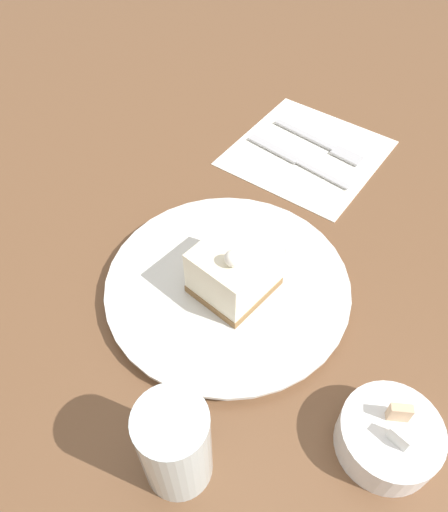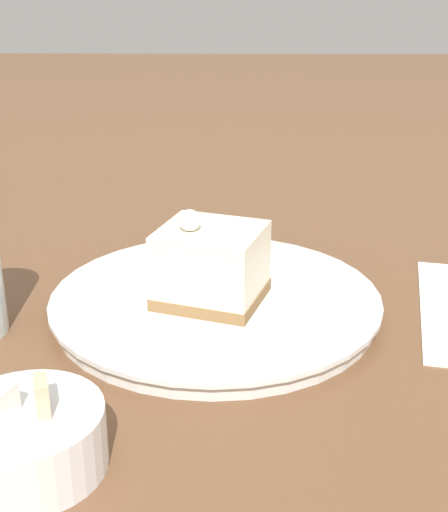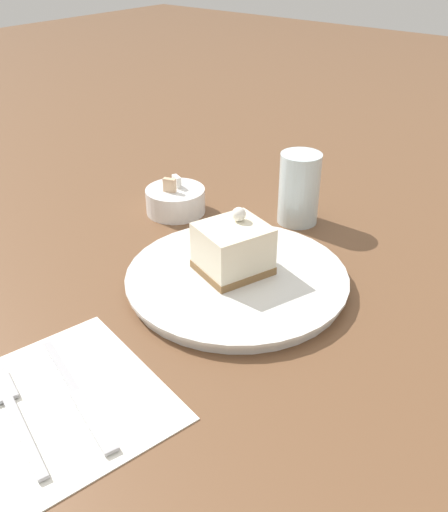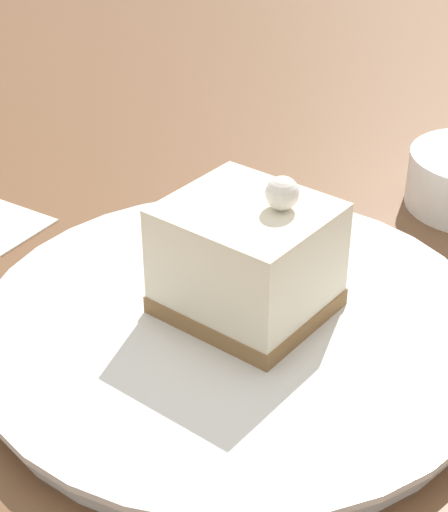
{
  "view_description": "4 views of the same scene",
  "coord_description": "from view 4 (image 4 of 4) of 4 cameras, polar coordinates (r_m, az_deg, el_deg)",
  "views": [
    {
      "loc": [
        0.35,
        0.1,
        0.49
      ],
      "look_at": [
        0.01,
        -0.05,
        0.04
      ],
      "focal_mm": 35.0,
      "sensor_mm": 36.0,
      "label": 1
    },
    {
      "loc": [
        0.02,
        0.52,
        0.28
      ],
      "look_at": [
        0.02,
        -0.05,
        0.05
      ],
      "focal_mm": 50.0,
      "sensor_mm": 36.0,
      "label": 2
    },
    {
      "loc": [
        -0.46,
        -0.41,
        0.41
      ],
      "look_at": [
        0.02,
        -0.02,
        0.04
      ],
      "focal_mm": 40.0,
      "sensor_mm": 36.0,
      "label": 3
    },
    {
      "loc": [
        0.15,
        -0.4,
        0.3
      ],
      "look_at": [
        0.03,
        -0.05,
        0.06
      ],
      "focal_mm": 60.0,
      "sensor_mm": 36.0,
      "label": 4
    }
  ],
  "objects": [
    {
      "name": "plate",
      "position": [
        0.48,
        0.72,
        -4.74
      ],
      "size": [
        0.29,
        0.29,
        0.02
      ],
      "color": "silver",
      "rests_on": "ground_plane"
    },
    {
      "name": "cake_slice",
      "position": [
        0.46,
        1.57,
        -0.19
      ],
      "size": [
        0.11,
        0.1,
        0.08
      ],
      "rotation": [
        0.0,
        0.0,
        -0.33
      ],
      "color": "olive",
      "rests_on": "plate"
    },
    {
      "name": "ground_plane",
      "position": [
        0.52,
        -1.0,
        -2.64
      ],
      "size": [
        4.0,
        4.0,
        0.0
      ],
      "primitive_type": "plane",
      "color": "brown"
    }
  ]
}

